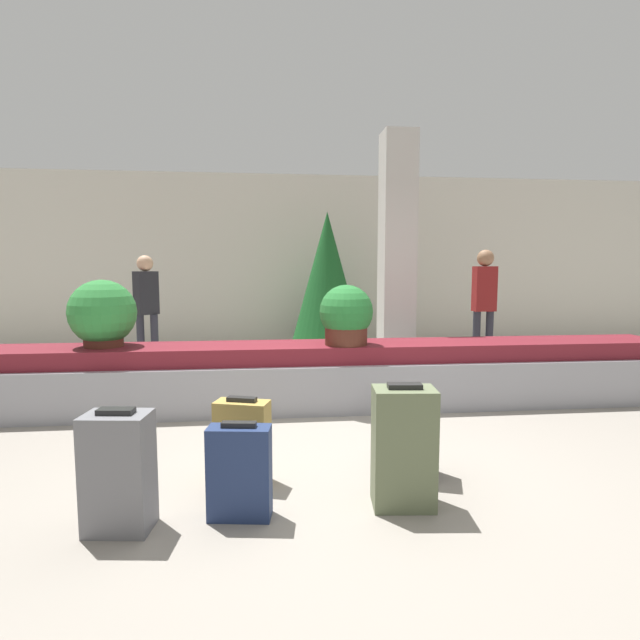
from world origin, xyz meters
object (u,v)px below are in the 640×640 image
at_px(suitcase_0, 410,433).
at_px(suitcase_1, 119,472).
at_px(suitcase_4, 242,442).
at_px(potted_plant_0, 103,314).
at_px(traveler_2, 146,301).
at_px(decorated_tree, 327,278).
at_px(potted_plant_1, 346,316).
at_px(traveler_1, 484,297).
at_px(suitcase_2, 404,447).
at_px(traveler_0, 400,301).
at_px(suitcase_3, 240,472).
at_px(pillar, 397,258).

xyz_separation_m(suitcase_0, suitcase_1, (-1.84, -0.55, 0.04)).
distance_m(suitcase_4, potted_plant_0, 2.49).
height_order(traveler_2, decorated_tree, decorated_tree).
height_order(potted_plant_1, decorated_tree, decorated_tree).
bearing_deg(potted_plant_1, traveler_1, 39.53).
relative_size(suitcase_0, suitcase_2, 0.81).
relative_size(suitcase_1, suitcase_4, 1.17).
xyz_separation_m(suitcase_0, traveler_0, (1.14, 4.49, 0.64)).
bearing_deg(decorated_tree, suitcase_2, -92.16).
xyz_separation_m(suitcase_3, traveler_2, (-1.57, 4.64, 0.71)).
bearing_deg(suitcase_3, potted_plant_1, 74.00).
bearing_deg(decorated_tree, traveler_2, -161.86).
xyz_separation_m(suitcase_0, potted_plant_0, (-2.65, 1.88, 0.70)).
bearing_deg(traveler_2, decorated_tree, -28.06).
height_order(suitcase_1, traveler_0, traveler_0).
bearing_deg(potted_plant_1, suitcase_2, -89.87).
relative_size(suitcase_0, suitcase_3, 1.08).
relative_size(pillar, potted_plant_1, 5.13).
distance_m(pillar, potted_plant_0, 3.60).
distance_m(suitcase_4, potted_plant_1, 2.11).
distance_m(traveler_1, traveler_2, 4.96).
height_order(suitcase_0, suitcase_3, suitcase_0).
height_order(suitcase_1, traveler_2, traveler_2).
distance_m(pillar, suitcase_2, 3.82).
xyz_separation_m(traveler_1, traveler_2, (-4.94, 0.44, -0.06)).
xyz_separation_m(suitcase_1, suitcase_4, (0.66, 0.56, -0.05)).
height_order(traveler_0, decorated_tree, decorated_tree).
bearing_deg(suitcase_3, decorated_tree, 85.73).
height_order(suitcase_2, potted_plant_1, potted_plant_1).
height_order(suitcase_2, traveler_1, traveler_1).
distance_m(potted_plant_0, potted_plant_1, 2.47).
height_order(suitcase_3, potted_plant_0, potted_plant_0).
relative_size(suitcase_0, traveler_0, 0.39).
bearing_deg(suitcase_3, pillar, 70.19).
xyz_separation_m(suitcase_4, potted_plant_1, (1.00, 1.73, 0.69)).
xyz_separation_m(suitcase_1, traveler_0, (2.97, 5.04, 0.61)).
bearing_deg(potted_plant_0, traveler_1, 20.58).
relative_size(suitcase_3, traveler_1, 0.33).
bearing_deg(potted_plant_1, suitcase_3, -113.97).
bearing_deg(traveler_2, suitcase_2, -107.06).
distance_m(pillar, traveler_1, 1.72).
distance_m(suitcase_3, traveler_1, 5.44).
height_order(traveler_0, traveler_1, traveler_1).
relative_size(pillar, decorated_tree, 1.33).
relative_size(suitcase_4, traveler_1, 0.34).
relative_size(suitcase_1, traveler_1, 0.40).
bearing_deg(decorated_tree, potted_plant_1, -93.67).
relative_size(suitcase_4, potted_plant_1, 0.96).
bearing_deg(suitcase_4, traveler_2, 128.13).
xyz_separation_m(pillar, suitcase_4, (-1.88, -3.06, -1.31)).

